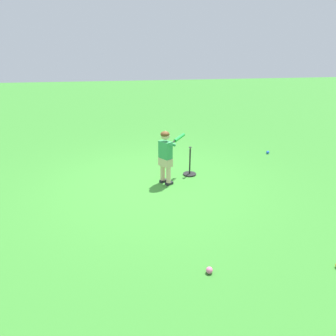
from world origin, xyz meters
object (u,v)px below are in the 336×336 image
at_px(child_batter, 166,152).
at_px(play_ball_far_right, 268,152).
at_px(play_ball_center_lawn, 209,270).
at_px(batting_tee, 190,170).

bearing_deg(child_batter, play_ball_far_right, -154.42).
height_order(play_ball_center_lawn, batting_tee, batting_tee).
xyz_separation_m(play_ball_far_right, play_ball_center_lawn, (2.77, 4.09, 0.00)).
distance_m(child_batter, play_ball_center_lawn, 2.79).
bearing_deg(play_ball_far_right, batting_tee, 24.05).
xyz_separation_m(child_batter, play_ball_center_lawn, (-0.08, 2.72, -0.61)).
distance_m(play_ball_far_right, batting_tee, 2.51).
bearing_deg(play_ball_center_lawn, play_ball_far_right, -124.13).
bearing_deg(play_ball_far_right, play_ball_center_lawn, 55.87).
bearing_deg(child_batter, batting_tee, -148.50).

